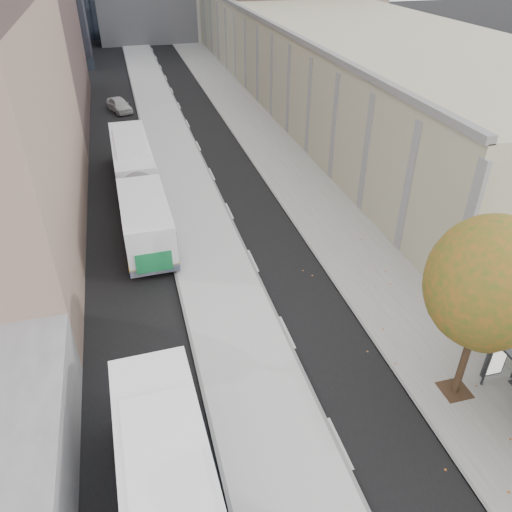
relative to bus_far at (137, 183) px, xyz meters
name	(u,v)px	position (x,y,z in m)	size (l,w,h in m)	color
bus_platform	(184,182)	(3.25, 2.74, -1.51)	(4.25, 150.00, 0.15)	#B9B9B9
sidewalk	(290,171)	(11.25, 2.74, -1.54)	(4.75, 150.00, 0.08)	gray
building_tan	(305,39)	(22.62, 31.74, 2.42)	(18.00, 92.00, 8.00)	tan
tree_c	(488,284)	(10.72, -19.26, 3.67)	(4.20, 4.20, 7.28)	black
bus_far	(137,183)	(0.00, 0.00, 0.00)	(2.93, 17.45, 2.90)	white
distant_car	(119,105)	(-0.47, 21.14, -0.91)	(1.60, 3.97, 1.35)	silver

